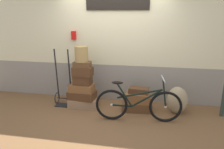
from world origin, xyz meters
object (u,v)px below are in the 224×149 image
suitcase_2 (82,88)px  suitcase_3 (83,80)px  suitcase_8 (139,90)px  suitcase_4 (83,71)px  suitcase_0 (84,102)px  burlap_sack (177,100)px  wicker_basket (81,54)px  suitcase_1 (82,95)px  bicycle (138,105)px  luggage_trolley (64,91)px  suitcase_5 (82,64)px  suitcase_6 (137,106)px  suitcase_7 (138,98)px

suitcase_2 → suitcase_3: bearing=43.7°
suitcase_8 → suitcase_4: bearing=-173.8°
suitcase_0 → burlap_sack: 2.06m
suitcase_2 → wicker_basket: 0.77m
suitcase_4 → suitcase_1: bearing=167.8°
suitcase_3 → suitcase_2: bearing=-135.1°
burlap_sack → bicycle: bicycle is taller
burlap_sack → suitcase_8: bearing=-178.9°
wicker_basket → bicycle: size_ratio=0.20×
suitcase_3 → luggage_trolley: luggage_trolley is taller
suitcase_4 → suitcase_8: (1.24, 0.04, -0.37)m
suitcase_3 → luggage_trolley: size_ratio=0.30×
suitcase_1 → wicker_basket: wicker_basket is taller
luggage_trolley → suitcase_5: bearing=-5.1°
suitcase_4 → luggage_trolley: size_ratio=0.33×
burlap_sack → suitcase_6: bearing=-178.9°
suitcase_7 → suitcase_6: bearing=135.7°
suitcase_2 → luggage_trolley: (-0.46, 0.06, -0.13)m
suitcase_0 → wicker_basket: bearing=-155.7°
burlap_sack → bicycle: size_ratio=0.35×
luggage_trolley → burlap_sack: 2.55m
suitcase_4 → suitcase_7: suitcase_4 is taller
suitcase_4 → suitcase_7: (1.23, 0.01, -0.53)m
suitcase_0 → suitcase_2: (-0.04, -0.03, 0.35)m
suitcase_0 → suitcase_6: (1.21, 0.00, 0.00)m
suitcase_5 → suitcase_6: bearing=-1.1°
suitcase_4 → luggage_trolley: (-0.50, 0.06, -0.52)m
suitcase_2 → suitcase_8: bearing=2.9°
bicycle → burlap_sack: bearing=32.5°
suitcase_7 → wicker_basket: wicker_basket is taller
burlap_sack → suitcase_5: bearing=-179.1°
suitcase_7 → suitcase_0: bearing=-177.1°
suitcase_3 → suitcase_4: bearing=-55.9°
suitcase_6 → bicycle: size_ratio=0.38×
suitcase_3 → suitcase_8: 1.27m
suitcase_5 → bicycle: bearing=-22.4°
luggage_trolley → burlap_sack: luggage_trolley is taller
suitcase_4 → suitcase_6: bearing=4.3°
suitcase_3 → wicker_basket: 0.59m
suitcase_1 → suitcase_5: bearing=21.5°
suitcase_7 → bicycle: bearing=-82.7°
suitcase_0 → suitcase_8: bearing=-3.8°
suitcase_3 → burlap_sack: bearing=3.5°
suitcase_0 → suitcase_8: 1.29m
suitcase_2 → suitcase_7: size_ratio=1.02×
suitcase_8 → wicker_basket: (-1.26, -0.01, 0.76)m
suitcase_2 → burlap_sack: size_ratio=0.91×
suitcase_2 → wicker_basket: bearing=42.8°
suitcase_8 → wicker_basket: size_ratio=1.27×
suitcase_2 → suitcase_7: 1.27m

